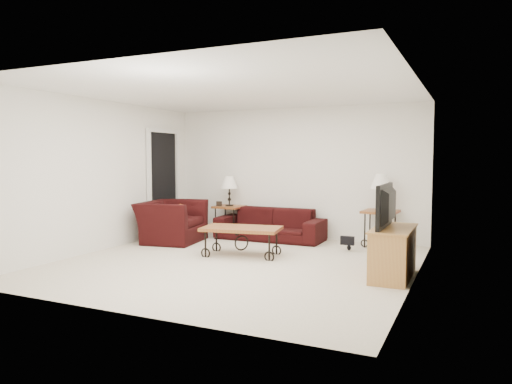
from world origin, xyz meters
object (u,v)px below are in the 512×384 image
backpack (349,237)px  armchair (172,222)px  coffee_table (242,241)px  television (393,206)px  side_table_left (229,220)px  lamp_left (229,191)px  side_table_right (380,228)px  tv_stand (393,253)px  sofa (270,224)px  lamp_right (381,192)px

backpack → armchair: bearing=-159.6°
coffee_table → armchair: (-1.72, 0.58, 0.15)m
armchair → television: 4.24m
side_table_left → armchair: armchair is taller
lamp_left → armchair: lamp_left is taller
side_table_right → backpack: (-0.40, -0.58, -0.09)m
coffee_table → television: 2.50m
television → backpack: 1.93m
side_table_left → side_table_right: (2.96, 0.00, 0.02)m
side_table_left → tv_stand: size_ratio=0.54×
side_table_right → tv_stand: tv_stand is taller
side_table_left → television: bearing=-31.4°
side_table_right → backpack: bearing=-124.7°
sofa → lamp_left: (-0.96, 0.18, 0.58)m
lamp_left → sofa: bearing=-10.7°
lamp_right → armchair: bearing=-162.4°
coffee_table → side_table_left: bearing=123.2°
side_table_right → lamp_right: 0.63m
lamp_left → backpack: (2.56, -0.58, -0.65)m
side_table_left → side_table_right: bearing=0.0°
lamp_left → armchair: bearing=-118.0°
lamp_right → television: lamp_right is taller
sofa → lamp_right: (2.01, 0.18, 0.65)m
side_table_right → backpack: 0.71m
lamp_left → tv_stand: size_ratio=0.54×
armchair → tv_stand: size_ratio=1.06×
coffee_table → backpack: 1.83m
television → side_table_right: bearing=-166.2°
side_table_left → coffee_table: bearing=-56.8°
armchair → tv_stand: (4.11, -0.99, -0.05)m
side_table_right → television: television is taller
sofa → coffee_table: sofa is taller
side_table_left → backpack: (2.56, -0.58, -0.07)m
sofa → coffee_table: bearing=-84.0°
coffee_table → television: size_ratio=1.25×
side_table_left → television: 4.13m
tv_stand → side_table_left: bearing=148.8°
sofa → tv_stand: bearing=-37.3°
sofa → armchair: (-1.56, -0.95, 0.08)m
lamp_left → coffee_table: (1.12, -1.71, -0.65)m
side_table_right → tv_stand: bearing=-75.7°
coffee_table → television: (2.37, -0.42, 0.70)m
lamp_left → coffee_table: size_ratio=0.48×
coffee_table → armchair: 1.82m
side_table_right → coffee_table: (-1.85, -1.71, -0.09)m
lamp_left → lamp_right: lamp_right is taller
lamp_right → tv_stand: bearing=-75.7°
side_table_left → television: (3.48, -2.12, 0.64)m
coffee_table → lamp_left: bearing=123.2°
lamp_left → coffee_table: 2.14m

